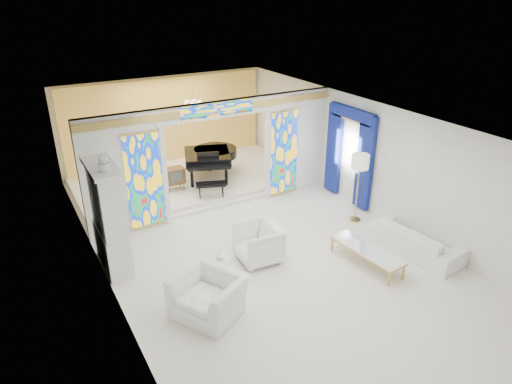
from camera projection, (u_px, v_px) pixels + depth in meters
floor at (255, 240)px, 11.10m from camera, size 12.00×12.00×0.00m
ceiling at (255, 120)px, 9.85m from camera, size 7.00×12.00×0.02m
wall_back at (166, 122)px, 15.21m from camera, size 7.00×0.02×3.00m
wall_front at (491, 348)px, 5.74m from camera, size 7.00×0.02×3.00m
wall_left at (99, 219)px, 8.89m from camera, size 0.02×12.00×3.00m
wall_right at (370, 158)px, 12.06m from camera, size 0.02×12.00×3.00m
partition_wall at (217, 152)px, 11.99m from camera, size 7.00×0.22×3.00m
stained_glass_left at (145, 181)px, 11.13m from camera, size 0.90×0.04×2.40m
stained_glass_right at (284, 153)px, 12.97m from camera, size 0.90×0.04×2.40m
stained_glass_transom at (217, 109)px, 11.42m from camera, size 2.00×0.04×0.34m
alcove_platform at (190, 180)px, 14.30m from camera, size 6.80×3.80×0.18m
gold_curtain_back at (167, 123)px, 15.12m from camera, size 6.70×0.10×2.90m
chandelier at (193, 102)px, 13.29m from camera, size 0.48×0.48×0.30m
blue_drapes at (349, 148)px, 12.54m from camera, size 0.14×1.85×2.65m
china_cabinet at (109, 219)px, 9.63m from camera, size 0.56×1.46×2.72m
armchair_left at (208, 296)px, 8.48m from camera, size 1.53×1.60×0.80m
armchair_right at (258, 244)px, 10.13m from camera, size 1.01×0.99×0.85m
sofa at (415, 240)px, 10.50m from camera, size 1.09×2.27×0.64m
side_table at (221, 267)px, 9.43m from camera, size 0.49×0.49×0.55m
vase at (221, 255)px, 9.31m from camera, size 0.18×0.18×0.18m
coffee_table at (367, 250)px, 9.99m from camera, size 0.71×1.83×0.40m
floor_lamp at (360, 165)px, 11.40m from camera, size 0.51×0.51×1.83m
grand_piano at (211, 156)px, 14.03m from camera, size 2.17×2.66×1.02m
tv_console at (174, 176)px, 13.24m from camera, size 0.58×0.40×0.67m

